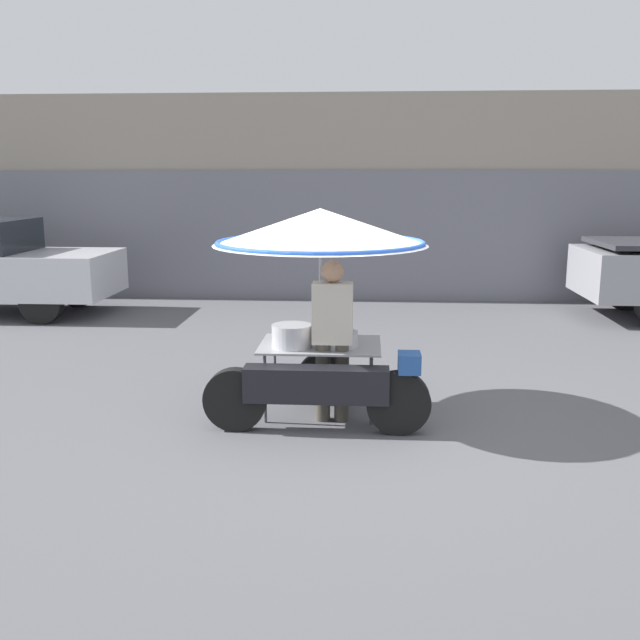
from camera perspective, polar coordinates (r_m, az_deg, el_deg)
ground_plane at (r=6.87m, az=1.88°, el=-8.31°), size 36.00×36.00×0.00m
shopfront_building at (r=14.37m, az=3.00°, el=9.79°), size 28.00×2.06×3.79m
vendor_motorcycle_cart at (r=6.81m, az=0.00°, el=5.43°), size 2.09×2.07×2.02m
vendor_person at (r=6.73m, az=1.00°, el=-1.03°), size 0.38×0.22×1.56m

